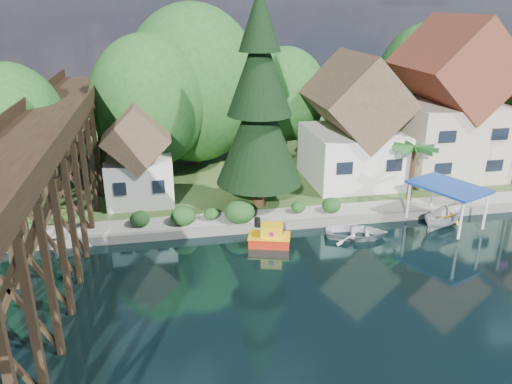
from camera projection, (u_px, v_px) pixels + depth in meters
ground at (333, 286)px, 28.58m from camera, size 140.00×140.00×0.00m
bank at (240, 136)px, 59.71m from camera, size 140.00×52.00×0.50m
seawall at (350, 220)px, 36.51m from camera, size 60.00×0.40×0.62m
promenade at (369, 209)px, 37.97m from camera, size 50.00×2.60×0.06m
trestle_bridge at (43, 186)px, 28.63m from camera, size 4.12×44.18×9.30m
house_left at (353, 128)px, 42.66m from camera, size 7.64×8.64×11.02m
house_center at (448, 109)px, 44.23m from camera, size 8.65×9.18×13.89m
shed at (139, 160)px, 38.61m from camera, size 5.09×5.40×7.85m
bg_trees at (272, 95)px, 45.67m from camera, size 49.90×13.30×10.57m
shrubs at (231, 211)px, 35.84m from camera, size 15.76×2.47×1.70m
conifer at (259, 107)px, 35.92m from camera, size 6.49×6.49×15.98m
palm_tree at (415, 150)px, 38.07m from camera, size 3.84×3.84×4.79m
tugboat at (270, 237)px, 33.22m from camera, size 3.08×2.22×2.01m
boat_white_a at (357, 231)px, 34.42m from camera, size 4.97×4.09×0.90m
boat_canopy at (445, 209)px, 35.66m from camera, size 5.14×5.95×3.21m
boat_yellow at (447, 212)px, 36.96m from camera, size 3.23×3.02×1.37m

